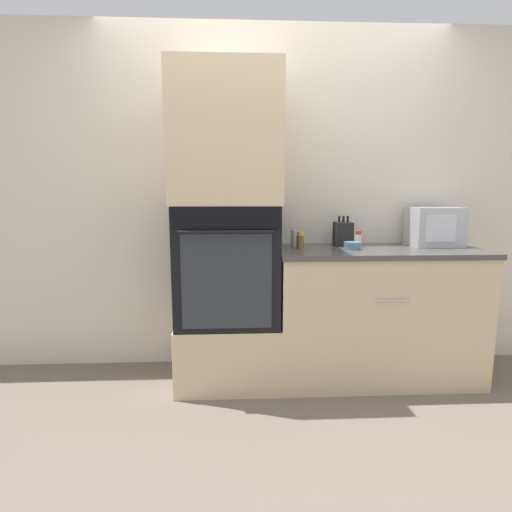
% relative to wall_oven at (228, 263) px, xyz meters
% --- Properties ---
extents(ground_plane, '(12.00, 12.00, 0.00)m').
position_rel_wall_oven_xyz_m(ground_plane, '(0.35, -0.30, -0.84)').
color(ground_plane, '#6B6056').
extents(wall_back, '(8.00, 0.05, 2.50)m').
position_rel_wall_oven_xyz_m(wall_back, '(0.35, 0.33, 0.41)').
color(wall_back, beige).
rests_on(wall_back, ground_plane).
extents(oven_cabinet_base, '(0.70, 0.60, 0.44)m').
position_rel_wall_oven_xyz_m(oven_cabinet_base, '(0.00, 0.00, -0.62)').
color(oven_cabinet_base, beige).
rests_on(oven_cabinet_base, ground_plane).
extents(wall_oven, '(0.67, 0.64, 0.79)m').
position_rel_wall_oven_xyz_m(wall_oven, '(0.00, 0.00, 0.00)').
color(wall_oven, black).
rests_on(wall_oven, oven_cabinet_base).
extents(oven_cabinet_upper, '(0.70, 0.60, 0.86)m').
position_rel_wall_oven_xyz_m(oven_cabinet_upper, '(0.00, 0.00, 0.82)').
color(oven_cabinet_upper, beige).
rests_on(oven_cabinet_upper, wall_oven).
extents(counter_unit, '(1.41, 0.63, 0.93)m').
position_rel_wall_oven_xyz_m(counter_unit, '(1.04, 0.00, -0.37)').
color(counter_unit, beige).
rests_on(counter_unit, ground_plane).
extents(microwave, '(0.34, 0.27, 0.28)m').
position_rel_wall_oven_xyz_m(microwave, '(1.49, 0.12, 0.23)').
color(microwave, '#B2B5BA').
rests_on(microwave, counter_unit).
extents(knife_block, '(0.12, 0.12, 0.22)m').
position_rel_wall_oven_xyz_m(knife_block, '(0.83, 0.15, 0.18)').
color(knife_block, black).
rests_on(knife_block, counter_unit).
extents(bowl, '(0.11, 0.11, 0.05)m').
position_rel_wall_oven_xyz_m(bowl, '(0.85, -0.03, 0.12)').
color(bowl, '#517599').
rests_on(bowl, counter_unit).
extents(condiment_jar_near, '(0.05, 0.05, 0.11)m').
position_rel_wall_oven_xyz_m(condiment_jar_near, '(0.50, 0.03, 0.15)').
color(condiment_jar_near, brown).
rests_on(condiment_jar_near, counter_unit).
extents(condiment_jar_mid, '(0.04, 0.04, 0.12)m').
position_rel_wall_oven_xyz_m(condiment_jar_mid, '(0.92, 0.08, 0.15)').
color(condiment_jar_mid, silver).
rests_on(condiment_jar_mid, counter_unit).
extents(condiment_jar_far, '(0.05, 0.05, 0.12)m').
position_rel_wall_oven_xyz_m(condiment_jar_far, '(0.47, 0.11, 0.15)').
color(condiment_jar_far, silver).
rests_on(condiment_jar_far, counter_unit).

